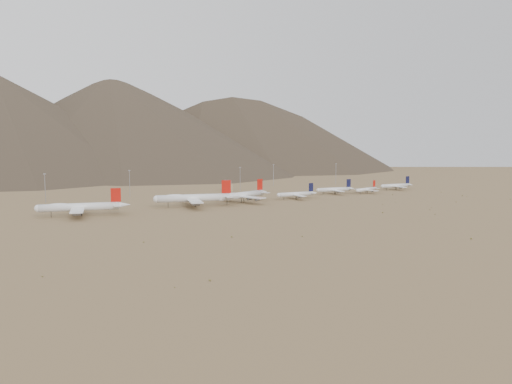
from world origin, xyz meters
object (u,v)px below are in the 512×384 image
control_tower (227,186)px  widebody_centre (194,198)px  widebody_west (80,207)px  narrowbody_b (335,189)px  widebody_east (242,195)px  narrowbody_a (297,194)px

control_tower → widebody_centre: bearing=-131.4°
widebody_west → narrowbody_b: widebody_west is taller
widebody_west → widebody_centre: widebody_centre is taller
widebody_east → narrowbody_a: (56.31, -4.11, -1.98)m
widebody_west → widebody_centre: size_ratio=0.93×
widebody_west → control_tower: 196.78m
widebody_centre → narrowbody_a: bearing=14.9°
widebody_west → widebody_centre: 91.31m
narrowbody_a → narrowbody_b: bearing=18.3°
widebody_centre → control_tower: widebody_centre is taller
widebody_west → narrowbody_a: (194.49, 1.44, -2.13)m
widebody_centre → control_tower: (80.97, 91.84, -2.02)m
widebody_east → narrowbody_a: bearing=-22.4°
widebody_west → narrowbody_b: bearing=18.1°
widebody_east → narrowbody_a: 56.49m
narrowbody_a → narrowbody_b: (57.89, 13.22, 0.12)m
narrowbody_a → control_tower: size_ratio=3.61×
widebody_east → widebody_centre: bearing=164.5°
widebody_centre → widebody_west: bearing=-162.0°
narrowbody_b → control_tower: 113.60m
widebody_west → widebody_east: bearing=17.1°
widebody_west → control_tower: widebody_west is taller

